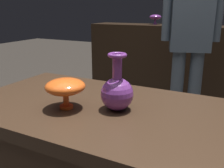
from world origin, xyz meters
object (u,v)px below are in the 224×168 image
at_px(vase_tall_behind, 65,87).
at_px(visitor_center_back, 191,31).
at_px(vase_centerpiece, 117,91).
at_px(shelf_vase_left, 155,17).
at_px(shelf_vase_center, 199,16).

height_order(vase_tall_behind, visitor_center_back, visitor_center_back).
bearing_deg(vase_tall_behind, vase_centerpiece, 22.60).
bearing_deg(visitor_center_back, shelf_vase_left, -75.02).
height_order(shelf_vase_left, visitor_center_back, visitor_center_back).
bearing_deg(shelf_vase_center, vase_tall_behind, -93.47).
height_order(vase_tall_behind, shelf_vase_left, shelf_vase_left).
bearing_deg(vase_tall_behind, shelf_vase_left, 99.24).
distance_m(vase_centerpiece, vase_tall_behind, 0.20).
xyz_separation_m(shelf_vase_center, visitor_center_back, (0.08, -0.89, -0.10)).
distance_m(shelf_vase_center, visitor_center_back, 0.90).
height_order(vase_centerpiece, vase_tall_behind, vase_centerpiece).
bearing_deg(vase_tall_behind, shelf_vase_center, 86.53).
xyz_separation_m(vase_centerpiece, shelf_vase_center, (-0.05, 2.21, 0.23)).
height_order(vase_centerpiece, shelf_vase_left, shelf_vase_left).
bearing_deg(shelf_vase_center, shelf_vase_left, 174.22).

